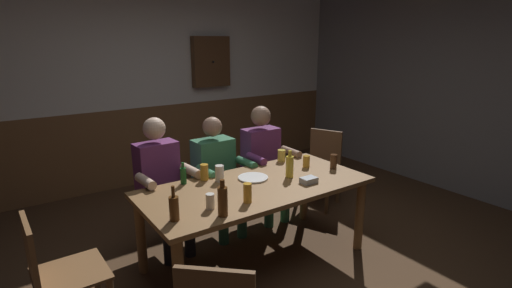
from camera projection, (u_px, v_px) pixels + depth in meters
name	position (u px, v px, depth m)	size (l,w,h in m)	color
ground_plane	(265.00, 266.00, 3.39)	(7.27, 7.27, 0.00)	#4C331E
back_wall_upper	(146.00, 47.00, 5.03)	(6.06, 0.12, 1.57)	silver
back_wall_wainscot	(153.00, 143.00, 5.37)	(6.06, 0.12, 1.05)	brown
side_wall_concrete	(468.00, 91.00, 4.74)	(0.12, 5.22, 2.62)	gray
dining_table	(256.00, 194.00, 3.33)	(1.97, 0.94, 0.72)	brown
person_0	(161.00, 180.00, 3.54)	(0.54, 0.55, 1.25)	#6B2D66
person_1	(217.00, 170.00, 3.88)	(0.55, 0.54, 1.19)	#33724C
person_2	(264.00, 157.00, 4.20)	(0.54, 0.51, 1.24)	#6B2D66
chair_empty_near_left	(56.00, 274.00, 2.46)	(0.45, 0.45, 0.88)	brown
chair_empty_far_end	(321.00, 165.00, 4.61)	(0.58, 0.58, 0.88)	brown
condiment_caddy	(309.00, 180.00, 3.34)	(0.14, 0.10, 0.05)	#B2B7BC
plate_0	(253.00, 178.00, 3.45)	(0.27, 0.27, 0.01)	white
bottle_0	(223.00, 201.00, 2.69)	(0.07, 0.07, 0.27)	#593314
bottle_1	(174.00, 208.00, 2.63)	(0.07, 0.07, 0.25)	#593314
bottle_2	(183.00, 175.00, 3.31)	(0.05, 0.05, 0.19)	#195923
bottle_3	(290.00, 166.00, 3.46)	(0.07, 0.07, 0.25)	gold
pint_glass_0	(248.00, 193.00, 2.93)	(0.07, 0.07, 0.15)	gold
pint_glass_1	(334.00, 162.00, 3.69)	(0.06, 0.06, 0.14)	#4C2D19
pint_glass_2	(220.00, 173.00, 3.37)	(0.08, 0.08, 0.14)	white
pint_glass_3	(306.00, 161.00, 3.75)	(0.07, 0.07, 0.11)	gold
pint_glass_4	(204.00, 172.00, 3.39)	(0.07, 0.07, 0.15)	gold
pint_glass_5	(282.00, 156.00, 3.93)	(0.08, 0.08, 0.12)	#E5C64C
pint_glass_6	(210.00, 201.00, 2.82)	(0.06, 0.06, 0.12)	white
wall_dart_cabinet	(211.00, 62.00, 5.47)	(0.56, 0.15, 0.70)	brown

